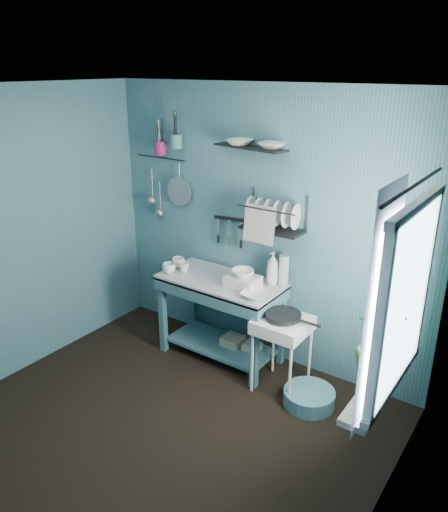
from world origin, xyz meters
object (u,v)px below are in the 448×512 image
Objects in this scene: mug_right at (178,263)px; wash_tub at (243,282)px; mug_mid at (184,268)px; water_bottle at (284,270)px; potted_plant at (379,344)px; storage_tin_small at (252,353)px; mug_left at (169,268)px; storage_tin_large at (233,347)px; utensil_cup_teal at (176,141)px; frying_pan at (283,315)px; utensil_cup_magenta at (160,148)px; hotplate_stand at (281,354)px; colander at (179,191)px; dish_rack at (273,212)px; soap_bottle at (273,268)px; work_counter at (221,319)px.

wash_tub is at bearing -1.53° from mug_right.
water_bottle reaches higher than mug_mid.
storage_tin_small is at bearing 149.65° from potted_plant.
water_bottle reaches higher than mug_left.
mug_right is at bearing -175.24° from storage_tin_large.
mug_right is 0.95× the size of utensil_cup_teal.
utensil_cup_magenta is (-1.59, 0.35, 1.17)m from frying_pan.
colander is at bearing 174.15° from hotplate_stand.
utensil_cup_teal is (-0.20, 0.39, 1.10)m from mug_left.
frying_pan is at bearing -46.73° from dish_rack.
dish_rack reaches higher than colander.
hotplate_stand is at bearing -2.96° from mug_mid.
mug_right is 0.44× the size of colander.
storage_tin_large is at bearing -158.95° from dish_rack.
colander reaches higher than hotplate_stand.
utensil_cup_teal reaches higher than mug_left.
utensil_cup_magenta is 2.03m from storage_tin_large.
water_bottle is (0.10, 0.02, -0.01)m from soap_bottle.
potted_plant is at bearing -22.20° from utensil_cup_teal.
mug_right is 1.33m from hotplate_stand.
utensil_cup_teal reaches higher than dish_rack.
utensil_cup_magenta reaches higher than storage_tin_large.
frying_pan is (0.71, -0.12, 0.31)m from work_counter.
utensil_cup_teal is at bearing 116.42° from mug_left.
soap_bottle is 0.87m from storage_tin_small.
mug_mid is at bearing 45.00° from mug_left.
frying_pan is 1.36× the size of storage_tin_large.
wash_tub is 1.61m from potted_plant.
mug_mid is at bearing -30.51° from utensil_cup_magenta.
mug_mid is 0.50× the size of storage_tin_small.
mug_right is 0.18× the size of hotplate_stand.
work_counter is 0.68m from mug_left.
water_bottle is 0.51× the size of dish_rack.
mug_left is 0.41× the size of frying_pan.
mug_mid is 1.03m from dish_rack.
dish_rack is 1.37m from storage_tin_small.
potted_plant is at bearing -18.48° from mug_right.
colander is (-0.01, 0.03, -0.48)m from utensil_cup_teal.
mug_mid is at bearing -165.11° from dish_rack.
storage_tin_small is at bearing 8.53° from storage_tin_large.
wash_tub is 0.42× the size of hotplate_stand.
utensil_cup_magenta reaches higher than colander.
utensil_cup_teal is at bearing 0.00° from utensil_cup_magenta.
water_bottle is at bearing 12.17° from mug_right.
storage_tin_large is (0.10, 0.05, -0.29)m from work_counter.
mug_right is at bearing -174.29° from storage_tin_small.
mug_left is 1.19m from utensil_cup_teal.
work_counter is 0.67m from mug_right.
work_counter is 9.23× the size of mug_right.
dish_rack is at bearing -161.54° from water_bottle.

